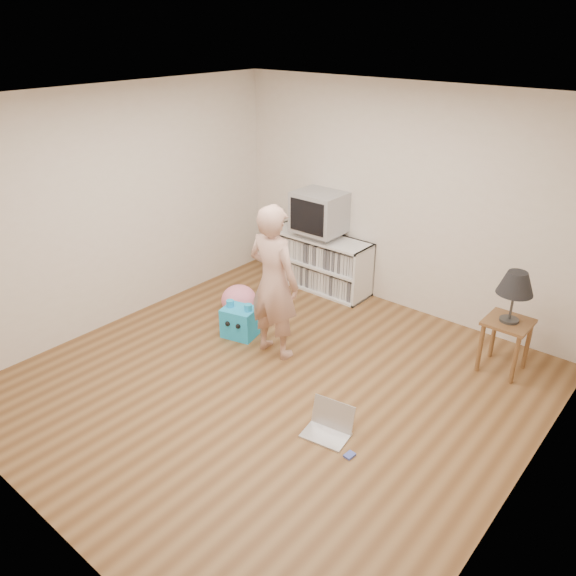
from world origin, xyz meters
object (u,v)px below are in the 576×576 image
at_px(side_table, 506,333).
at_px(person, 274,282).
at_px(laptop, 329,425).
at_px(plush_blue, 240,322).
at_px(table_lamp, 516,284).
at_px(dvd_deck, 319,234).
at_px(plush_pink, 239,300).
at_px(media_unit, 319,261).
at_px(crt_tv, 320,212).

bearing_deg(side_table, person, -148.38).
distance_m(person, laptop, 1.56).
bearing_deg(laptop, plush_blue, 149.39).
distance_m(side_table, table_lamp, 0.53).
bearing_deg(dvd_deck, plush_pink, -102.87).
bearing_deg(plush_pink, person, -23.05).
relative_size(media_unit, laptop, 3.31).
height_order(crt_tv, side_table, crt_tv).
distance_m(side_table, person, 2.33).
xyz_separation_m(person, plush_blue, (-0.51, 0.01, -0.63)).
height_order(person, plush_pink, person).
xyz_separation_m(dvd_deck, laptop, (1.81, -2.24, -0.66)).
distance_m(crt_tv, laptop, 3.03).
bearing_deg(plush_pink, plush_blue, -44.69).
height_order(table_lamp, plush_pink, table_lamp).
relative_size(dvd_deck, person, 0.28).
bearing_deg(dvd_deck, laptop, -51.04).
bearing_deg(media_unit, table_lamp, -8.56).
xyz_separation_m(crt_tv, person, (0.61, -1.57, -0.21)).
bearing_deg(media_unit, dvd_deck, -90.00).
distance_m(laptop, plush_blue, 1.84).
xyz_separation_m(media_unit, plush_blue, (0.10, -1.58, -0.18)).
bearing_deg(person, side_table, -149.47).
distance_m(crt_tv, table_lamp, 2.59).
bearing_deg(side_table, crt_tv, 171.86).
bearing_deg(plush_pink, laptop, -26.59).
relative_size(side_table, laptop, 1.30).
bearing_deg(laptop, media_unit, 119.63).
xyz_separation_m(side_table, plush_blue, (-2.46, -1.20, -0.24)).
distance_m(crt_tv, plush_blue, 1.78).
bearing_deg(person, plush_blue, -1.77).
distance_m(dvd_deck, crt_tv, 0.29).
bearing_deg(plush_pink, dvd_deck, 77.13).
xyz_separation_m(table_lamp, plush_pink, (-2.84, -0.83, -0.77)).
distance_m(dvd_deck, person, 1.69).
bearing_deg(table_lamp, person, -148.38).
bearing_deg(media_unit, plush_pink, -102.71).
distance_m(side_table, plush_pink, 2.96).
bearing_deg(plush_blue, table_lamp, 11.64).
relative_size(side_table, person, 0.34).
xyz_separation_m(table_lamp, laptop, (-0.75, -1.87, -0.87)).
relative_size(media_unit, person, 0.87).
relative_size(crt_tv, table_lamp, 1.17).
xyz_separation_m(crt_tv, table_lamp, (2.56, -0.37, -0.08)).
bearing_deg(media_unit, plush_blue, -86.33).
bearing_deg(table_lamp, plush_blue, -154.09).
xyz_separation_m(side_table, plush_pink, (-2.84, -0.83, -0.24)).
bearing_deg(plush_pink, side_table, 16.22).
relative_size(dvd_deck, laptop, 1.07).
bearing_deg(dvd_deck, media_unit, 90.00).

